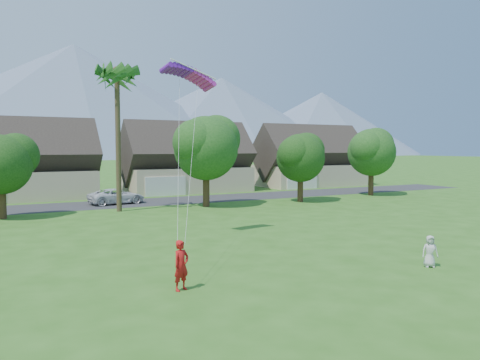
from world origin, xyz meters
TOP-DOWN VIEW (x-y plane):
  - ground at (0.00, 0.00)m, footprint 500.00×500.00m
  - street at (0.00, 34.00)m, footprint 90.00×7.00m
  - kite_flyer at (-5.30, 4.89)m, footprint 0.84×0.70m
  - watcher at (6.12, 2.80)m, footprint 0.86×0.77m
  - parked_car at (-0.92, 34.00)m, footprint 5.75×3.32m
  - mountain_ridge at (10.40, 260.00)m, footprint 540.00×240.00m
  - houses_row at (0.49, 42.99)m, footprint 72.75×8.19m
  - tree_row at (-1.14, 27.92)m, footprint 62.27×6.67m
  - fan_palm at (-2.00, 28.50)m, footprint 3.00×3.00m
  - parafoil_kite at (-0.96, 14.76)m, footprint 3.59×1.31m

SIDE VIEW (x-z plane):
  - ground at x=0.00m, z-range 0.00..0.00m
  - street at x=0.00m, z-range 0.00..0.01m
  - watcher at x=6.12m, z-range 0.00..1.48m
  - parked_car at x=-0.92m, z-range 0.00..1.51m
  - kite_flyer at x=-5.30m, z-range 0.00..1.96m
  - houses_row at x=0.49m, z-range -0.99..7.87m
  - tree_row at x=-1.14m, z-range 0.66..9.11m
  - parafoil_kite at x=-0.96m, z-range 9.74..10.24m
  - fan_palm at x=-2.00m, z-range 4.90..18.70m
  - mountain_ridge at x=10.40m, z-range -5.93..64.07m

